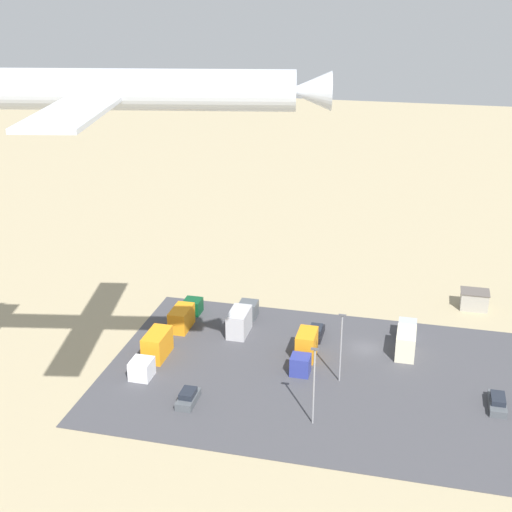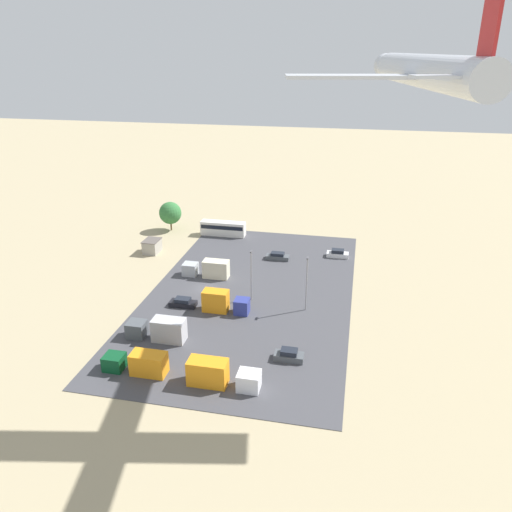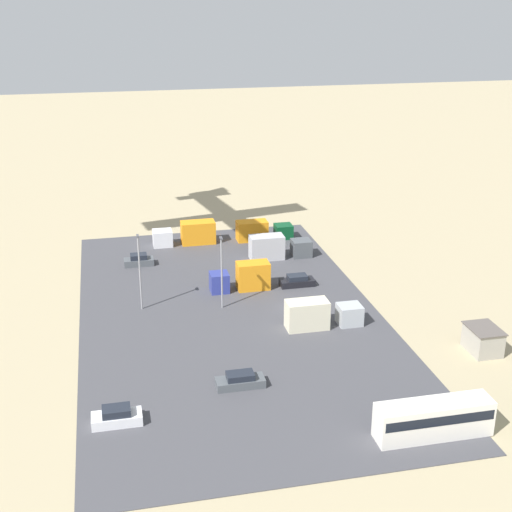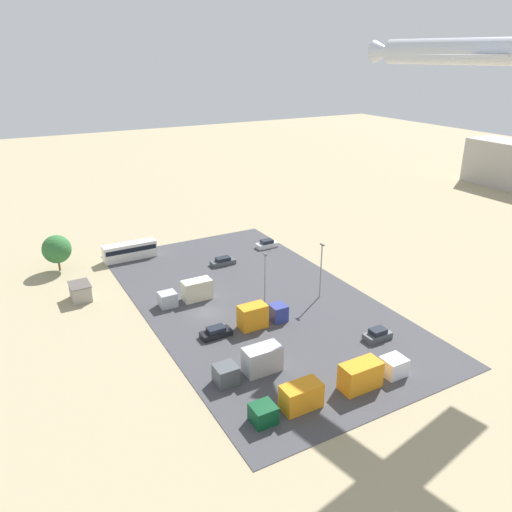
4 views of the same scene
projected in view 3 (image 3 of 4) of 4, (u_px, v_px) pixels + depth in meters
ground_plane at (298, 309)px, 85.77m from camera, size 400.00×400.00×0.00m
parking_lot_surface at (231, 316)px, 84.09m from camera, size 62.75×34.87×0.08m
shed_building at (483, 340)px, 75.40m from camera, size 4.15×3.19×2.78m
bus at (434, 418)px, 60.94m from camera, size 2.54×10.24×3.24m
parked_car_0 at (117, 417)px, 62.97m from camera, size 1.98×4.45×1.62m
parked_car_1 at (240, 381)px, 68.87m from camera, size 1.88×4.74×1.47m
parked_car_2 at (139, 261)px, 99.06m from camera, size 1.91×4.06×1.62m
parked_car_3 at (297, 281)px, 92.29m from camera, size 1.95×4.48×1.45m
parked_truck_0 at (244, 277)px, 90.79m from camera, size 2.38×7.60×3.54m
parked_truck_1 at (261, 231)px, 108.95m from camera, size 2.48×8.61×3.02m
parked_truck_2 at (188, 234)px, 107.04m from camera, size 2.57×9.33×3.38m
parked_truck_3 at (319, 315)px, 80.73m from camera, size 2.44×8.79×3.31m
parked_truck_4 at (277, 247)px, 101.43m from camera, size 2.55×8.86×3.42m
light_pole_lot_centre at (140, 269)px, 83.97m from camera, size 0.90×0.28×9.37m
light_pole_lot_edge at (222, 270)px, 84.39m from camera, size 0.90×0.28×8.98m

